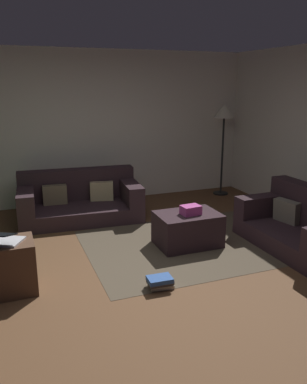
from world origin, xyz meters
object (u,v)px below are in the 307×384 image
(couch_left, at_px, (79,201))
(book_stack, at_px, (160,282))
(couch_right, at_px, (302,226))
(gift_box, at_px, (191,210))
(corner_lamp, at_px, (224,118))
(side_table, at_px, (8,267))
(ottoman, at_px, (188,229))
(tv_remote, at_px, (190,210))
(laptop, at_px, (2,239))

(couch_left, relative_size, book_stack, 6.48)
(couch_left, xyz_separation_m, book_stack, (0.34, -2.52, -0.21))
(couch_right, distance_m, gift_box, 1.43)
(book_stack, relative_size, corner_lamp, 0.17)
(couch_right, relative_size, side_table, 2.95)
(ottoman, bearing_deg, couch_right, -23.78)
(couch_left, distance_m, couch_right, 3.26)
(couch_right, bearing_deg, tv_remote, 60.79)
(laptop, bearing_deg, couch_right, -1.51)
(couch_left, relative_size, couch_right, 1.20)
(couch_right, relative_size, corner_lamp, 0.94)
(ottoman, bearing_deg, corner_lamp, 50.23)
(gift_box, height_order, corner_lamp, corner_lamp)
(gift_box, bearing_deg, couch_left, 124.12)
(ottoman, relative_size, corner_lamp, 0.48)
(couch_right, distance_m, laptop, 3.57)
(ottoman, distance_m, book_stack, 1.20)
(laptop, height_order, book_stack, laptop)
(side_table, height_order, laptop, laptop)
(ottoman, relative_size, side_table, 1.50)
(ottoman, xyz_separation_m, book_stack, (-0.75, -0.92, -0.15))
(tv_remote, distance_m, corner_lamp, 2.68)
(couch_left, relative_size, side_table, 3.53)
(couch_right, xyz_separation_m, ottoman, (-1.33, 0.58, -0.08))
(tv_remote, height_order, book_stack, tv_remote)
(tv_remote, bearing_deg, ottoman, -134.71)
(couch_left, xyz_separation_m, gift_box, (1.11, -1.64, 0.21))
(gift_box, bearing_deg, couch_right, -22.46)
(ottoman, height_order, gift_box, gift_box)
(corner_lamp, bearing_deg, laptop, -147.32)
(side_table, relative_size, corner_lamp, 0.32)
(book_stack, bearing_deg, tv_remote, 50.92)
(ottoman, relative_size, book_stack, 2.76)
(gift_box, xyz_separation_m, laptop, (-2.24, -0.45, 0.11))
(gift_box, bearing_deg, book_stack, -131.08)
(couch_right, bearing_deg, ottoman, 65.68)
(couch_right, xyz_separation_m, tv_remote, (-1.25, 0.68, 0.15))
(couch_left, distance_m, tv_remote, 1.91)
(tv_remote, xyz_separation_m, corner_lamp, (1.60, 1.91, 0.99))
(ottoman, bearing_deg, gift_box, -70.14)
(book_stack, bearing_deg, gift_box, 48.92)
(side_table, distance_m, book_stack, 1.54)
(ottoman, relative_size, tv_remote, 5.00)
(couch_right, relative_size, book_stack, 5.41)
(couch_right, distance_m, tv_remote, 1.43)
(side_table, bearing_deg, book_stack, -18.65)
(book_stack, bearing_deg, laptop, 163.62)
(tv_remote, relative_size, side_table, 0.30)
(couch_left, bearing_deg, laptop, 65.86)
(couch_left, height_order, laptop, couch_left)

